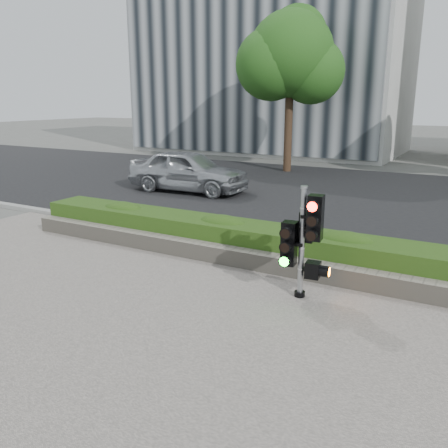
{
  "coord_description": "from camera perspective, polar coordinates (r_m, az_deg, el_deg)",
  "views": [
    {
      "loc": [
        3.7,
        -6.1,
        3.27
      ],
      "look_at": [
        -0.06,
        0.6,
        1.24
      ],
      "focal_mm": 38.0,
      "sensor_mm": 36.0,
      "label": 1
    }
  ],
  "objects": [
    {
      "name": "car_silver",
      "position": [
        17.21,
        -4.33,
        6.41
      ],
      "size": [
        4.47,
        1.95,
        1.5
      ],
      "primitive_type": "imported",
      "rotation": [
        0.0,
        0.0,
        1.61
      ],
      "color": "#ADB0B5",
      "rests_on": "road"
    },
    {
      "name": "sidewalk",
      "position": [
        6.1,
        -14.58,
        -17.98
      ],
      "size": [
        16.0,
        11.0,
        0.03
      ],
      "primitive_type": "cube",
      "color": "#9E9389",
      "rests_on": "ground"
    },
    {
      "name": "ground",
      "position": [
        7.85,
        -1.77,
        -9.84
      ],
      "size": [
        120.0,
        120.0,
        0.0
      ],
      "primitive_type": "plane",
      "color": "#51514C",
      "rests_on": "ground"
    },
    {
      "name": "tree_left",
      "position": [
        22.3,
        8.04,
        19.24
      ],
      "size": [
        4.61,
        4.03,
        7.34
      ],
      "color": "black",
      "rests_on": "ground"
    },
    {
      "name": "hedge",
      "position": [
        9.85,
        5.89,
        -2.42
      ],
      "size": [
        12.0,
        1.0,
        0.68
      ],
      "primitive_type": "cube",
      "color": "#4A7223",
      "rests_on": "sidewalk"
    },
    {
      "name": "curb",
      "position": [
        10.47,
        7.16,
        -3.18
      ],
      "size": [
        60.0,
        0.25,
        0.12
      ],
      "primitive_type": "cube",
      "color": "gray",
      "rests_on": "ground"
    },
    {
      "name": "building_left",
      "position": [
        32.03,
        6.14,
        22.32
      ],
      "size": [
        16.0,
        9.0,
        15.0
      ],
      "primitive_type": "cube",
      "color": "#B7B7B2",
      "rests_on": "ground"
    },
    {
      "name": "stone_wall",
      "position": [
        9.33,
        4.26,
        -4.45
      ],
      "size": [
        12.0,
        0.32,
        0.34
      ],
      "primitive_type": "cube",
      "color": "gray",
      "rests_on": "sidewalk"
    },
    {
      "name": "road",
      "position": [
        16.84,
        16.07,
        3.06
      ],
      "size": [
        60.0,
        13.0,
        0.02
      ],
      "primitive_type": "cube",
      "color": "black",
      "rests_on": "ground"
    },
    {
      "name": "traffic_signal",
      "position": [
        7.9,
        9.61,
        -1.52
      ],
      "size": [
        0.67,
        0.52,
        1.9
      ],
      "rotation": [
        0.0,
        0.0,
        0.1
      ],
      "color": "black",
      "rests_on": "sidewalk"
    }
  ]
}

